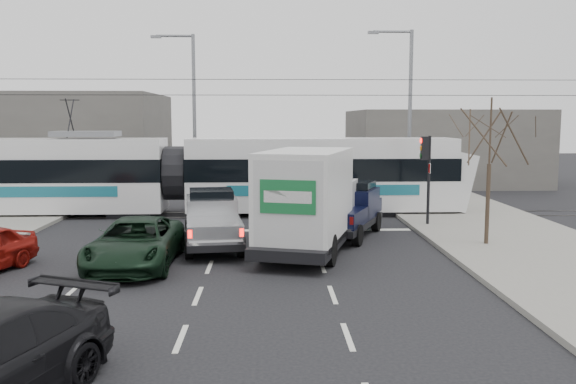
{
  "coord_description": "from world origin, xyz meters",
  "views": [
    {
      "loc": [
        0.1,
        -17.95,
        4.43
      ],
      "look_at": [
        0.79,
        3.88,
        1.8
      ],
      "focal_mm": 38.0,
      "sensor_mm": 36.0,
      "label": 1
    }
  ],
  "objects_px": {
    "street_lamp_near": "(407,106)",
    "navy_pickup": "(349,209)",
    "tram": "(175,175)",
    "street_lamp_far": "(191,106)",
    "traffic_signal": "(426,161)",
    "bare_tree": "(490,138)",
    "silver_pickup": "(212,219)",
    "box_truck": "(310,202)",
    "green_car": "(136,243)"
  },
  "relations": [
    {
      "from": "street_lamp_far",
      "to": "silver_pickup",
      "type": "xyz_separation_m",
      "value": [
        2.29,
        -12.8,
        -4.17
      ]
    },
    {
      "from": "street_lamp_near",
      "to": "street_lamp_far",
      "type": "xyz_separation_m",
      "value": [
        -11.5,
        2.0,
        0.0
      ]
    },
    {
      "from": "silver_pickup",
      "to": "box_truck",
      "type": "distance_m",
      "value": 3.61
    },
    {
      "from": "street_lamp_near",
      "to": "box_truck",
      "type": "bearing_deg",
      "value": -116.17
    },
    {
      "from": "green_car",
      "to": "traffic_signal",
      "type": "bearing_deg",
      "value": 31.22
    },
    {
      "from": "silver_pickup",
      "to": "box_truck",
      "type": "height_order",
      "value": "box_truck"
    },
    {
      "from": "street_lamp_far",
      "to": "navy_pickup",
      "type": "height_order",
      "value": "street_lamp_far"
    },
    {
      "from": "bare_tree",
      "to": "green_car",
      "type": "distance_m",
      "value": 12.15
    },
    {
      "from": "silver_pickup",
      "to": "navy_pickup",
      "type": "xyz_separation_m",
      "value": [
        5.03,
        1.72,
        0.05
      ]
    },
    {
      "from": "tram",
      "to": "street_lamp_far",
      "type": "bearing_deg",
      "value": 88.7
    },
    {
      "from": "street_lamp_near",
      "to": "tram",
      "type": "height_order",
      "value": "street_lamp_near"
    },
    {
      "from": "street_lamp_near",
      "to": "street_lamp_far",
      "type": "distance_m",
      "value": 11.67
    },
    {
      "from": "street_lamp_near",
      "to": "silver_pickup",
      "type": "bearing_deg",
      "value": -130.46
    },
    {
      "from": "street_lamp_near",
      "to": "silver_pickup",
      "type": "distance_m",
      "value": 14.79
    },
    {
      "from": "bare_tree",
      "to": "tram",
      "type": "height_order",
      "value": "tram"
    },
    {
      "from": "street_lamp_far",
      "to": "green_car",
      "type": "bearing_deg",
      "value": -89.06
    },
    {
      "from": "bare_tree",
      "to": "street_lamp_far",
      "type": "relative_size",
      "value": 0.56
    },
    {
      "from": "traffic_signal",
      "to": "street_lamp_near",
      "type": "xyz_separation_m",
      "value": [
        0.84,
        7.5,
        2.37
      ]
    },
    {
      "from": "street_lamp_near",
      "to": "tram",
      "type": "relative_size",
      "value": 0.35
    },
    {
      "from": "navy_pickup",
      "to": "street_lamp_near",
      "type": "bearing_deg",
      "value": 87.66
    },
    {
      "from": "street_lamp_far",
      "to": "silver_pickup",
      "type": "relative_size",
      "value": 1.66
    },
    {
      "from": "street_lamp_near",
      "to": "bare_tree",
      "type": "bearing_deg",
      "value": -88.58
    },
    {
      "from": "street_lamp_far",
      "to": "box_truck",
      "type": "distance_m",
      "value": 15.41
    },
    {
      "from": "traffic_signal",
      "to": "navy_pickup",
      "type": "height_order",
      "value": "traffic_signal"
    },
    {
      "from": "silver_pickup",
      "to": "green_car",
      "type": "bearing_deg",
      "value": -131.71
    },
    {
      "from": "street_lamp_far",
      "to": "navy_pickup",
      "type": "relative_size",
      "value": 1.77
    },
    {
      "from": "box_truck",
      "to": "green_car",
      "type": "bearing_deg",
      "value": -144.68
    },
    {
      "from": "tram",
      "to": "silver_pickup",
      "type": "bearing_deg",
      "value": -72.19
    },
    {
      "from": "street_lamp_near",
      "to": "green_car",
      "type": "height_order",
      "value": "street_lamp_near"
    },
    {
      "from": "navy_pickup",
      "to": "green_car",
      "type": "relative_size",
      "value": 0.99
    },
    {
      "from": "traffic_signal",
      "to": "navy_pickup",
      "type": "bearing_deg",
      "value": -154.71
    },
    {
      "from": "street_lamp_far",
      "to": "green_car",
      "type": "xyz_separation_m",
      "value": [
        0.26,
        -15.8,
        -4.4
      ]
    },
    {
      "from": "bare_tree",
      "to": "street_lamp_near",
      "type": "height_order",
      "value": "street_lamp_near"
    },
    {
      "from": "silver_pickup",
      "to": "street_lamp_far",
      "type": "bearing_deg",
      "value": 92.52
    },
    {
      "from": "bare_tree",
      "to": "silver_pickup",
      "type": "relative_size",
      "value": 0.92
    },
    {
      "from": "street_lamp_far",
      "to": "green_car",
      "type": "relative_size",
      "value": 1.74
    },
    {
      "from": "bare_tree",
      "to": "traffic_signal",
      "type": "bearing_deg",
      "value": 105.76
    },
    {
      "from": "bare_tree",
      "to": "navy_pickup",
      "type": "relative_size",
      "value": 0.98
    },
    {
      "from": "traffic_signal",
      "to": "silver_pickup",
      "type": "relative_size",
      "value": 0.66
    },
    {
      "from": "box_truck",
      "to": "street_lamp_near",
      "type": "bearing_deg",
      "value": 80.0
    },
    {
      "from": "tram",
      "to": "box_truck",
      "type": "relative_size",
      "value": 3.57
    },
    {
      "from": "silver_pickup",
      "to": "green_car",
      "type": "relative_size",
      "value": 1.05
    },
    {
      "from": "street_lamp_near",
      "to": "navy_pickup",
      "type": "distance_m",
      "value": 10.81
    },
    {
      "from": "tram",
      "to": "green_car",
      "type": "relative_size",
      "value": 5.01
    },
    {
      "from": "tram",
      "to": "silver_pickup",
      "type": "height_order",
      "value": "tram"
    },
    {
      "from": "traffic_signal",
      "to": "silver_pickup",
      "type": "distance_m",
      "value": 9.17
    },
    {
      "from": "bare_tree",
      "to": "traffic_signal",
      "type": "xyz_separation_m",
      "value": [
        -1.13,
        4.0,
        -1.05
      ]
    },
    {
      "from": "bare_tree",
      "to": "green_car",
      "type": "bearing_deg",
      "value": -168.71
    },
    {
      "from": "bare_tree",
      "to": "tram",
      "type": "xyz_separation_m",
      "value": [
        -11.84,
        7.64,
        -1.92
      ]
    },
    {
      "from": "box_truck",
      "to": "navy_pickup",
      "type": "xyz_separation_m",
      "value": [
        1.69,
        2.86,
        -0.7
      ]
    }
  ]
}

